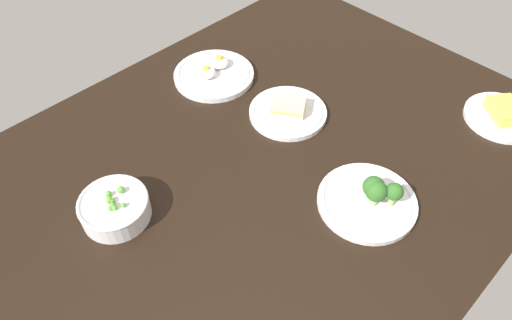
{
  "coord_description": "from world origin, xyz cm",
  "views": [
    {
      "loc": [
        51.65,
        52.3,
        86.98
      ],
      "look_at": [
        0.0,
        0.0,
        6.0
      ],
      "focal_mm": 33.49,
      "sensor_mm": 36.0,
      "label": 1
    }
  ],
  "objects_px": {
    "bowl_peas": "(115,208)",
    "plate_cheese": "(502,115)",
    "plate_broccoli": "(370,199)",
    "plate_sandwich": "(288,111)",
    "plate_eggs": "(214,74)"
  },
  "relations": [
    {
      "from": "bowl_peas",
      "to": "plate_cheese",
      "type": "xyz_separation_m",
      "value": [
        -0.86,
        0.43,
        -0.01
      ]
    },
    {
      "from": "plate_cheese",
      "to": "plate_broccoli",
      "type": "bearing_deg",
      "value": -9.2
    },
    {
      "from": "plate_sandwich",
      "to": "plate_cheese",
      "type": "distance_m",
      "value": 0.54
    },
    {
      "from": "bowl_peas",
      "to": "plate_eggs",
      "type": "height_order",
      "value": "bowl_peas"
    },
    {
      "from": "bowl_peas",
      "to": "plate_sandwich",
      "type": "height_order",
      "value": "bowl_peas"
    },
    {
      "from": "plate_broccoli",
      "to": "plate_eggs",
      "type": "bearing_deg",
      "value": -95.43
    },
    {
      "from": "plate_sandwich",
      "to": "plate_broccoli",
      "type": "bearing_deg",
      "value": 74.81
    },
    {
      "from": "plate_sandwich",
      "to": "plate_broccoli",
      "type": "distance_m",
      "value": 0.33
    },
    {
      "from": "bowl_peas",
      "to": "plate_cheese",
      "type": "height_order",
      "value": "bowl_peas"
    },
    {
      "from": "plate_broccoli",
      "to": "plate_cheese",
      "type": "xyz_separation_m",
      "value": [
        -0.46,
        0.07,
        -0.01
      ]
    },
    {
      "from": "plate_sandwich",
      "to": "plate_eggs",
      "type": "bearing_deg",
      "value": -82.59
    },
    {
      "from": "bowl_peas",
      "to": "plate_eggs",
      "type": "relative_size",
      "value": 0.66
    },
    {
      "from": "bowl_peas",
      "to": "plate_sandwich",
      "type": "distance_m",
      "value": 0.49
    },
    {
      "from": "bowl_peas",
      "to": "plate_broccoli",
      "type": "relative_size",
      "value": 0.68
    },
    {
      "from": "plate_broccoli",
      "to": "plate_eggs",
      "type": "xyz_separation_m",
      "value": [
        -0.05,
        -0.57,
        -0.01
      ]
    }
  ]
}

